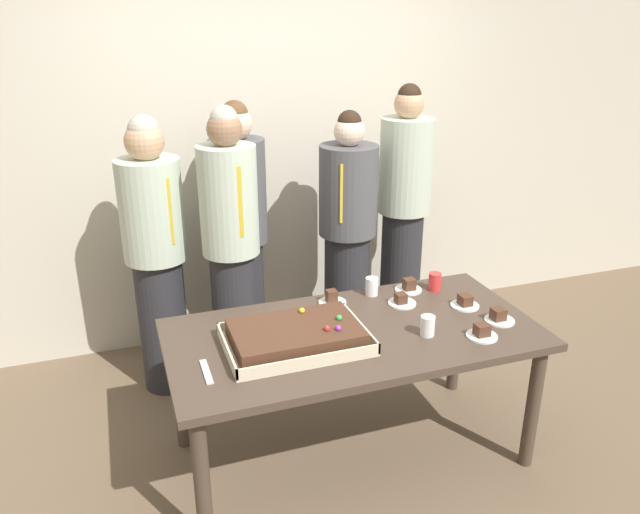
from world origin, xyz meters
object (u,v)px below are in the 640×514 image
object	(u,v)px
sheet_cake	(296,336)
cake_server_utensil	(206,372)
plated_slice_center_front	(482,333)
person_far_right_suit	(232,254)
drink_cup_far_end	(435,282)
person_serving_front	(347,234)
plated_slice_center_back	(409,287)
person_left_edge_reaching	(403,212)
party_table	(353,346)
plated_slice_far_right	(499,317)
person_striped_tie_right	(156,255)
plated_slice_far_left	(465,303)
drink_cup_middle	(428,326)
person_green_shirt_behind	(240,232)
drink_cup_nearest	(372,286)
plated_slice_near_left	(332,299)
plated_slice_near_right	(401,301)

from	to	relation	value
sheet_cake	cake_server_utensil	xyz separation A→B (m)	(-0.44, -0.10, -0.04)
plated_slice_center_front	person_far_right_suit	xyz separation A→B (m)	(-0.99, 1.03, 0.15)
drink_cup_far_end	person_serving_front	xyz separation A→B (m)	(-0.23, 0.75, 0.05)
sheet_cake	plated_slice_center_back	bearing A→B (deg)	25.71
person_left_edge_reaching	person_serving_front	bearing A→B (deg)	-34.89
party_table	plated_slice_far_right	distance (m)	0.75
plated_slice_center_front	person_striped_tie_right	world-z (taller)	person_striped_tie_right
person_serving_front	plated_slice_far_left	bearing A→B (deg)	47.79
drink_cup_middle	person_striped_tie_right	bearing A→B (deg)	135.19
plated_slice_center_front	person_green_shirt_behind	xyz separation A→B (m)	(-0.85, 1.45, 0.13)
plated_slice_far_left	person_left_edge_reaching	xyz separation A→B (m)	(0.17, 1.08, 0.16)
cake_server_utensil	person_left_edge_reaching	bearing A→B (deg)	39.17
person_far_right_suit	person_left_edge_reaching	xyz separation A→B (m)	(1.26, 0.37, 0.01)
drink_cup_middle	person_left_edge_reaching	xyz separation A→B (m)	(0.51, 1.29, 0.13)
sheet_cake	person_striped_tie_right	world-z (taller)	person_striped_tie_right
plated_slice_far_right	drink_cup_nearest	bearing A→B (deg)	133.83
party_table	drink_cup_far_end	xyz separation A→B (m)	(0.61, 0.30, 0.13)
drink_cup_nearest	person_striped_tie_right	distance (m)	1.26
person_serving_front	drink_cup_far_end	bearing A→B (deg)	49.03
person_far_right_suit	plated_slice_near_left	bearing A→B (deg)	35.78
plated_slice_near_left	plated_slice_center_front	size ratio (longest dim) A/B	1.00
plated_slice_far_right	cake_server_utensil	size ratio (longest dim) A/B	0.75
person_left_edge_reaching	plated_slice_near_right	bearing A→B (deg)	17.35
drink_cup_middle	person_left_edge_reaching	world-z (taller)	person_left_edge_reaching
plated_slice_near_left	person_striped_tie_right	world-z (taller)	person_striped_tie_right
person_far_right_suit	plated_slice_center_front	bearing A→B (deg)	34.92
plated_slice_near_left	plated_slice_far_left	world-z (taller)	plated_slice_near_left
plated_slice_far_right	plated_slice_center_front	bearing A→B (deg)	-146.72
person_far_right_suit	drink_cup_far_end	bearing A→B (deg)	56.54
party_table	drink_cup_far_end	size ratio (longest dim) A/B	18.11
plated_slice_near_right	drink_cup_far_end	world-z (taller)	drink_cup_far_end
plated_slice_center_front	person_left_edge_reaching	bearing A→B (deg)	79.16
person_left_edge_reaching	party_table	bearing A→B (deg)	8.00
plated_slice_center_back	cake_server_utensil	xyz separation A→B (m)	(-1.21, -0.47, -0.02)
cake_server_utensil	person_left_edge_reaching	world-z (taller)	person_left_edge_reaching
person_serving_front	drink_cup_nearest	bearing A→B (deg)	21.57
sheet_cake	plated_slice_near_left	distance (m)	0.48
plated_slice_near_right	person_left_edge_reaching	distance (m)	1.07
plated_slice_center_front	drink_cup_far_end	bearing A→B (deg)	84.73
party_table	person_left_edge_reaching	size ratio (longest dim) A/B	1.03
plated_slice_center_front	drink_cup_nearest	size ratio (longest dim) A/B	1.50
plated_slice_near_right	plated_slice_center_front	distance (m)	0.49
plated_slice_far_left	sheet_cake	bearing A→B (deg)	-174.28
plated_slice_near_left	cake_server_utensil	size ratio (longest dim) A/B	0.75
plated_slice_center_front	drink_cup_nearest	xyz separation A→B (m)	(-0.31, 0.61, 0.03)
plated_slice_far_left	plated_slice_near_right	bearing A→B (deg)	156.32
plated_slice_far_left	drink_cup_far_end	world-z (taller)	drink_cup_far_end
plated_slice_near_left	drink_cup_far_end	bearing A→B (deg)	-2.63
person_serving_front	person_far_right_suit	distance (m)	0.87
drink_cup_far_end	person_far_right_suit	bearing A→B (deg)	155.65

